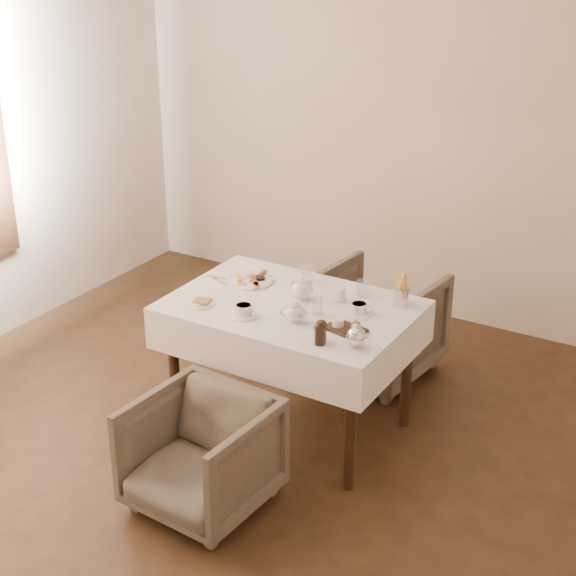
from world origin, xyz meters
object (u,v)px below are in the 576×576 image
at_px(armchair_far, 374,324).
at_px(teapot_centre, 302,288).
at_px(breakfast_plate, 250,280).
at_px(armchair_near, 201,455).
at_px(table, 291,324).

bearing_deg(armchair_far, teapot_centre, 88.55).
xyz_separation_m(breakfast_plate, teapot_centre, (0.37, -0.06, 0.06)).
distance_m(armchair_far, teapot_centre, 0.88).
bearing_deg(armchair_far, armchair_near, 91.69).
bearing_deg(armchair_near, armchair_far, 89.42).
height_order(table, teapot_centre, teapot_centre).
relative_size(armchair_far, breakfast_plate, 2.70).
bearing_deg(table, armchair_far, 81.85).
relative_size(armchair_far, teapot_centre, 4.46).
height_order(armchair_far, breakfast_plate, breakfast_plate).
bearing_deg(table, breakfast_plate, 157.52).
xyz_separation_m(table, armchair_far, (0.12, 0.81, -0.31)).
bearing_deg(table, teapot_centre, 77.14).
height_order(table, armchair_far, table).
bearing_deg(table, armchair_near, -90.76).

